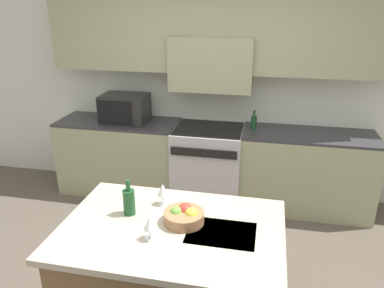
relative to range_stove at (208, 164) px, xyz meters
The scene contains 10 objects.
back_cabinetry 1.17m from the range_stove, 90.00° to the left, with size 10.00×0.46×2.70m.
back_counter 0.02m from the range_stove, 90.00° to the left, with size 3.75×0.62×0.93m.
range_stove is the anchor object (origin of this frame).
microwave 1.21m from the range_stove, behind, with size 0.54×0.40×0.33m.
kitchen_island 2.05m from the range_stove, 87.36° to the right, with size 1.47×1.00×0.92m.
wine_bottle 2.04m from the range_stove, 96.81° to the right, with size 0.08×0.08×0.26m.
wine_glass_near 2.27m from the range_stove, 90.06° to the right, with size 0.08×0.08×0.16m.
wine_glass_far 1.86m from the range_stove, 91.36° to the right, with size 0.08×0.08×0.16m.
fruit_bowl 2.04m from the range_stove, 85.26° to the right, with size 0.27×0.27×0.12m.
oil_bottle_on_counter 0.75m from the range_stove, ahead, with size 0.06×0.06×0.22m.
Camera 1 is at (0.66, -2.28, 2.31)m, focal length 35.00 mm.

